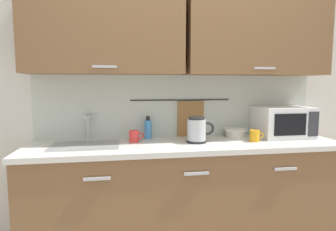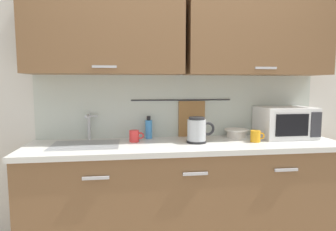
% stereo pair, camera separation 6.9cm
% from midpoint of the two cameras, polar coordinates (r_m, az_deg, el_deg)
% --- Properties ---
extents(counter_unit, '(2.53, 0.64, 0.90)m').
position_cam_midpoint_polar(counter_unit, '(2.44, 4.28, -15.70)').
color(counter_unit, brown).
rests_on(counter_unit, ground).
extents(back_wall_assembly, '(3.70, 0.41, 2.50)m').
position_cam_midpoint_polar(back_wall_assembly, '(2.50, 3.60, 9.76)').
color(back_wall_assembly, silver).
rests_on(back_wall_assembly, ground).
extents(sink_faucet, '(0.09, 0.17, 0.22)m').
position_cam_midpoint_polar(sink_faucet, '(2.48, -14.85, -1.48)').
color(sink_faucet, '#B2B5BA').
rests_on(sink_faucet, counter_unit).
extents(microwave, '(0.46, 0.35, 0.27)m').
position_cam_midpoint_polar(microwave, '(2.73, 23.08, -1.28)').
color(microwave, white).
rests_on(microwave, counter_unit).
extents(electric_kettle, '(0.23, 0.16, 0.21)m').
position_cam_midpoint_polar(electric_kettle, '(2.31, 6.72, -2.96)').
color(electric_kettle, black).
rests_on(electric_kettle, counter_unit).
extents(dish_soap_bottle, '(0.06, 0.06, 0.20)m').
position_cam_midpoint_polar(dish_soap_bottle, '(2.47, -3.09, -2.65)').
color(dish_soap_bottle, '#3F8CD8').
rests_on(dish_soap_bottle, counter_unit).
extents(mug_near_sink, '(0.12, 0.08, 0.09)m').
position_cam_midpoint_polar(mug_near_sink, '(2.35, -5.88, -4.11)').
color(mug_near_sink, red).
rests_on(mug_near_sink, counter_unit).
extents(mixing_bowl, '(0.21, 0.21, 0.08)m').
position_cam_midpoint_polar(mixing_bowl, '(2.60, 14.34, -3.32)').
color(mixing_bowl, silver).
rests_on(mixing_bowl, counter_unit).
extents(mug_by_kettle, '(0.12, 0.08, 0.09)m').
position_cam_midpoint_polar(mug_by_kettle, '(2.45, 17.96, -3.97)').
color(mug_by_kettle, orange).
rests_on(mug_by_kettle, counter_unit).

